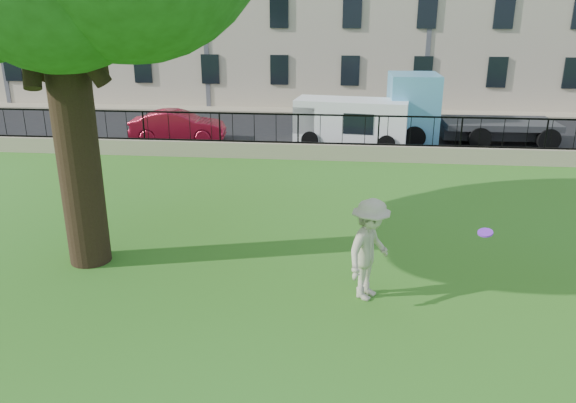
# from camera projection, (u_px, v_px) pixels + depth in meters

# --- Properties ---
(ground) EXTENTS (120.00, 120.00, 0.00)m
(ground) POSITION_uv_depth(u_px,v_px,m) (242.00, 327.00, 10.20)
(ground) COLOR #39711B
(ground) RESTS_ON ground
(retaining_wall) EXTENTS (50.00, 0.40, 0.60)m
(retaining_wall) POSITION_uv_depth(u_px,v_px,m) (298.00, 151.00, 21.37)
(retaining_wall) COLOR tan
(retaining_wall) RESTS_ON ground
(iron_railing) EXTENTS (50.00, 0.05, 1.13)m
(iron_railing) POSITION_uv_depth(u_px,v_px,m) (298.00, 129.00, 21.09)
(iron_railing) COLOR black
(iron_railing) RESTS_ON retaining_wall
(street) EXTENTS (60.00, 9.00, 0.01)m
(street) POSITION_uv_depth(u_px,v_px,m) (307.00, 132.00, 25.89)
(street) COLOR black
(street) RESTS_ON ground
(sidewalk) EXTENTS (60.00, 1.40, 0.12)m
(sidewalk) POSITION_uv_depth(u_px,v_px,m) (313.00, 111.00, 30.75)
(sidewalk) COLOR tan
(sidewalk) RESTS_ON ground
(man) EXTENTS (1.33, 1.54, 2.07)m
(man) POSITION_uv_depth(u_px,v_px,m) (370.00, 250.00, 10.95)
(man) COLOR #B8B196
(man) RESTS_ON ground
(frisbee) EXTENTS (0.28, 0.29, 0.12)m
(frisbee) POSITION_uv_depth(u_px,v_px,m) (485.00, 233.00, 10.03)
(frisbee) COLOR #8227E2
(red_sedan) EXTENTS (4.11, 1.77, 1.31)m
(red_sedan) POSITION_uv_depth(u_px,v_px,m) (178.00, 126.00, 24.03)
(red_sedan) COLOR #B41631
(red_sedan) RESTS_ON street
(white_van) EXTENTS (4.76, 2.37, 1.91)m
(white_van) POSITION_uv_depth(u_px,v_px,m) (351.00, 123.00, 23.22)
(white_van) COLOR white
(white_van) RESTS_ON street
(blue_truck) EXTENTS (6.89, 2.58, 2.87)m
(blue_truck) POSITION_uv_depth(u_px,v_px,m) (471.00, 109.00, 23.52)
(blue_truck) COLOR #60B2E2
(blue_truck) RESTS_ON street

